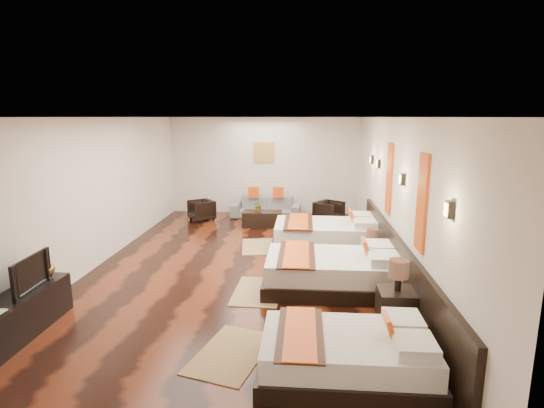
# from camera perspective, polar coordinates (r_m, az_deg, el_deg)

# --- Properties ---
(floor) EXTENTS (5.50, 9.50, 0.01)m
(floor) POSITION_cam_1_polar(r_m,az_deg,el_deg) (8.04, -4.35, -8.73)
(floor) COLOR black
(floor) RESTS_ON ground
(ceiling) EXTENTS (5.50, 9.50, 0.01)m
(ceiling) POSITION_cam_1_polar(r_m,az_deg,el_deg) (7.53, -4.69, 11.65)
(ceiling) COLOR white
(ceiling) RESTS_ON floor
(back_wall) EXTENTS (5.50, 0.01, 2.80)m
(back_wall) POSITION_cam_1_polar(r_m,az_deg,el_deg) (12.33, -1.08, 5.18)
(back_wall) COLOR silver
(back_wall) RESTS_ON floor
(left_wall) EXTENTS (0.01, 9.50, 2.80)m
(left_wall) POSITION_cam_1_polar(r_m,az_deg,el_deg) (8.53, -23.08, 1.31)
(left_wall) COLOR silver
(left_wall) RESTS_ON floor
(right_wall) EXTENTS (0.01, 9.50, 2.80)m
(right_wall) POSITION_cam_1_polar(r_m,az_deg,el_deg) (7.73, 16.06, 0.79)
(right_wall) COLOR silver
(right_wall) RESTS_ON floor
(headboard_panel) EXTENTS (0.08, 6.60, 0.90)m
(headboard_panel) POSITION_cam_1_polar(r_m,az_deg,el_deg) (7.21, 16.57, -7.85)
(headboard_panel) COLOR black
(headboard_panel) RESTS_ON floor
(bed_near) EXTENTS (1.91, 1.20, 0.73)m
(bed_near) POSITION_cam_1_polar(r_m,az_deg,el_deg) (4.96, 10.26, -19.43)
(bed_near) COLOR black
(bed_near) RESTS_ON floor
(bed_mid) EXTENTS (2.27, 1.42, 0.86)m
(bed_mid) POSITION_cam_1_polar(r_m,az_deg,el_deg) (7.13, 8.40, -9.01)
(bed_mid) COLOR black
(bed_mid) RESTS_ON floor
(bed_far) EXTENTS (2.29, 1.44, 0.87)m
(bed_far) POSITION_cam_1_polar(r_m,az_deg,el_deg) (9.21, 7.52, -4.17)
(bed_far) COLOR black
(bed_far) RESTS_ON floor
(nightstand_a) EXTENTS (0.49, 0.49, 0.97)m
(nightstand_a) POSITION_cam_1_polar(r_m,az_deg,el_deg) (6.03, 16.52, -12.92)
(nightstand_a) COLOR black
(nightstand_a) RESTS_ON floor
(nightstand_b) EXTENTS (0.40, 0.40, 0.80)m
(nightstand_b) POSITION_cam_1_polar(r_m,az_deg,el_deg) (8.06, 13.32, -6.86)
(nightstand_b) COLOR black
(nightstand_b) RESTS_ON floor
(jute_mat_near) EXTENTS (1.05, 1.36, 0.01)m
(jute_mat_near) POSITION_cam_1_polar(r_m,az_deg,el_deg) (5.41, -5.55, -19.46)
(jute_mat_near) COLOR #97794D
(jute_mat_near) RESTS_ON floor
(jute_mat_mid) EXTENTS (0.79, 1.23, 0.01)m
(jute_mat_mid) POSITION_cam_1_polar(r_m,az_deg,el_deg) (7.03, -1.96, -11.74)
(jute_mat_mid) COLOR #97794D
(jute_mat_mid) RESTS_ON floor
(jute_mat_far) EXTENTS (0.91, 1.29, 0.01)m
(jute_mat_far) POSITION_cam_1_polar(r_m,az_deg,el_deg) (9.31, -1.72, -5.77)
(jute_mat_far) COLOR #97794D
(jute_mat_far) RESTS_ON floor
(tv_console) EXTENTS (0.50, 1.80, 0.55)m
(tv_console) POSITION_cam_1_polar(r_m,az_deg,el_deg) (6.50, -31.48, -12.99)
(tv_console) COLOR black
(tv_console) RESTS_ON floor
(tv) EXTENTS (0.15, 0.83, 0.48)m
(tv) POSITION_cam_1_polar(r_m,az_deg,el_deg) (6.46, -30.42, -8.12)
(tv) COLOR black
(tv) RESTS_ON tv_console
(figurine) EXTENTS (0.36, 0.36, 0.31)m
(figurine) POSITION_cam_1_polar(r_m,az_deg,el_deg) (6.86, -28.60, -7.57)
(figurine) COLOR brown
(figurine) RESTS_ON tv_console
(sofa) EXTENTS (1.97, 0.82, 0.57)m
(sofa) POSITION_cam_1_polar(r_m,az_deg,el_deg) (11.96, -0.83, -0.44)
(sofa) COLOR slate
(sofa) RESTS_ON floor
(armchair_left) EXTENTS (0.86, 0.86, 0.57)m
(armchair_left) POSITION_cam_1_polar(r_m,az_deg,el_deg) (11.75, -9.54, -0.83)
(armchair_left) COLOR black
(armchair_left) RESTS_ON floor
(armchair_right) EXTENTS (0.91, 0.91, 0.60)m
(armchair_right) POSITION_cam_1_polar(r_m,az_deg,el_deg) (11.37, 7.73, -1.10)
(armchair_right) COLOR black
(armchair_right) RESTS_ON floor
(coffee_table) EXTENTS (1.01, 0.52, 0.40)m
(coffee_table) POSITION_cam_1_polar(r_m,az_deg,el_deg) (10.96, -1.34, -2.02)
(coffee_table) COLOR black
(coffee_table) RESTS_ON floor
(table_plant) EXTENTS (0.29, 0.27, 0.28)m
(table_plant) POSITION_cam_1_polar(r_m,az_deg,el_deg) (10.93, -1.82, -0.24)
(table_plant) COLOR #2C561C
(table_plant) RESTS_ON coffee_table
(orange_panel_a) EXTENTS (0.04, 0.40, 1.30)m
(orange_panel_a) POSITION_cam_1_polar(r_m,az_deg,el_deg) (5.85, 19.66, 0.16)
(orange_panel_a) COLOR #D86014
(orange_panel_a) RESTS_ON right_wall
(orange_panel_b) EXTENTS (0.04, 0.40, 1.30)m
(orange_panel_b) POSITION_cam_1_polar(r_m,az_deg,el_deg) (7.97, 15.62, 3.32)
(orange_panel_b) COLOR #D86014
(orange_panel_b) RESTS_ON right_wall
(sconce_near) EXTENTS (0.07, 0.12, 0.18)m
(sconce_near) POSITION_cam_1_polar(r_m,az_deg,el_deg) (4.79, 22.85, -0.70)
(sconce_near) COLOR black
(sconce_near) RESTS_ON right_wall
(sconce_mid) EXTENTS (0.07, 0.12, 0.18)m
(sconce_mid) POSITION_cam_1_polar(r_m,az_deg,el_deg) (6.88, 17.21, 3.22)
(sconce_mid) COLOR black
(sconce_mid) RESTS_ON right_wall
(sconce_far) EXTENTS (0.07, 0.12, 0.18)m
(sconce_far) POSITION_cam_1_polar(r_m,az_deg,el_deg) (9.02, 14.20, 5.29)
(sconce_far) COLOR black
(sconce_far) RESTS_ON right_wall
(sconce_lounge) EXTENTS (0.07, 0.12, 0.18)m
(sconce_lounge) POSITION_cam_1_polar(r_m,az_deg,el_deg) (9.90, 13.35, 5.88)
(sconce_lounge) COLOR black
(sconce_lounge) RESTS_ON right_wall
(gold_artwork) EXTENTS (0.60, 0.04, 0.60)m
(gold_artwork) POSITION_cam_1_polar(r_m,az_deg,el_deg) (12.27, -1.09, 7.02)
(gold_artwork) COLOR #AD873F
(gold_artwork) RESTS_ON back_wall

